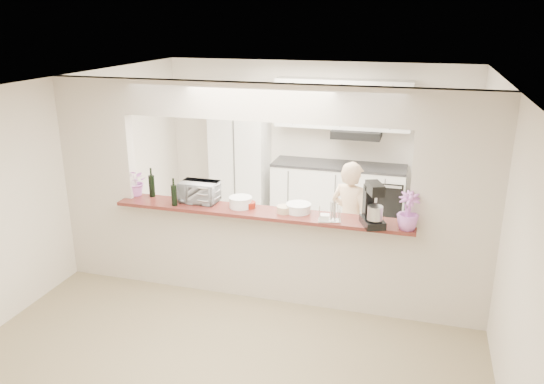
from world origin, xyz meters
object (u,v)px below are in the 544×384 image
at_px(refrigerator, 444,179).
at_px(stand_mixer, 373,206).
at_px(person, 350,221).
at_px(toaster_oven, 199,192).

height_order(refrigerator, stand_mixer, refrigerator).
height_order(stand_mixer, person, stand_mixer).
bearing_deg(toaster_oven, stand_mixer, -5.29).
distance_m(refrigerator, toaster_oven, 3.86).
height_order(toaster_oven, person, person).
relative_size(stand_mixer, person, 0.31).
bearing_deg(stand_mixer, refrigerator, 73.86).
distance_m(stand_mixer, person, 1.14).
xyz_separation_m(toaster_oven, stand_mixer, (2.02, -0.19, 0.09)).
xyz_separation_m(refrigerator, toaster_oven, (-2.83, -2.60, 0.36)).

